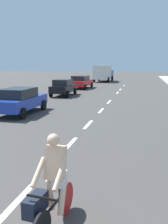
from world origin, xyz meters
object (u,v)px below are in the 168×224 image
object	(u,v)px
parked_car_black	(63,87)
delivery_truck	(103,73)
parked_car_red	(81,82)
cyclist	(51,188)
parked_car_blue	(20,100)

from	to	relation	value
parked_car_black	delivery_truck	xyz separation A→B (m)	(0.66, 20.02, 0.67)
parked_car_black	parked_car_red	size ratio (longest dim) A/B	0.82
cyclist	parked_car_black	bearing A→B (deg)	-67.23
cyclist	parked_car_blue	xyz separation A→B (m)	(-5.75, 9.82, 0.01)
cyclist	parked_car_red	world-z (taller)	cyclist
parked_car_blue	parked_car_red	bearing A→B (deg)	90.79
parked_car_blue	delivery_truck	world-z (taller)	delivery_truck
cyclist	parked_car_black	world-z (taller)	cyclist
parked_car_black	cyclist	bearing A→B (deg)	-72.97
cyclist	delivery_truck	bearing A→B (deg)	-76.99
cyclist	parked_car_blue	bearing A→B (deg)	-54.30
parked_car_black	parked_car_red	xyz separation A→B (m)	(-0.14, 7.48, 0.01)
parked_car_red	parked_car_black	bearing A→B (deg)	-85.91
parked_car_black	parked_car_red	bearing A→B (deg)	90.70
parked_car_red	delivery_truck	xyz separation A→B (m)	(0.81, 12.54, 0.66)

